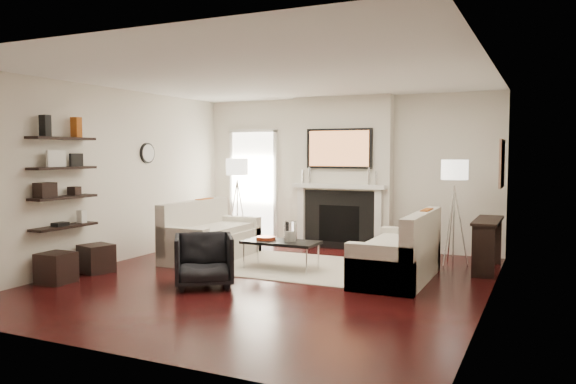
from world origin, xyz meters
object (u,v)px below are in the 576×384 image
at_px(loveseat_right_base, 396,264).
at_px(armchair, 204,258).
at_px(lamp_left_shade, 237,167).
at_px(lamp_right_shade, 455,170).
at_px(coffee_table, 281,242).
at_px(ottoman_near, 96,258).
at_px(loveseat_left_base, 212,246).

relative_size(loveseat_right_base, armchair, 2.44).
distance_m(armchair, lamp_left_shade, 3.41).
bearing_deg(lamp_right_shade, loveseat_right_base, -110.28).
height_order(coffee_table, lamp_left_shade, lamp_left_shade).
height_order(lamp_right_shade, ottoman_near, lamp_right_shade).
distance_m(coffee_table, lamp_right_shade, 2.86).
relative_size(loveseat_right_base, coffee_table, 1.64).
xyz_separation_m(loveseat_left_base, coffee_table, (1.38, -0.29, 0.19)).
relative_size(armchair, lamp_left_shade, 1.85).
relative_size(loveseat_left_base, loveseat_right_base, 1.00).
height_order(loveseat_left_base, ottoman_near, loveseat_left_base).
relative_size(lamp_left_shade, lamp_right_shade, 1.00).
relative_size(coffee_table, ottoman_near, 2.75).
bearing_deg(ottoman_near, lamp_left_shade, 78.04).
xyz_separation_m(loveseat_left_base, ottoman_near, (-0.92, -1.60, -0.01)).
distance_m(lamp_right_shade, ottoman_near, 5.44).
xyz_separation_m(loveseat_right_base, ottoman_near, (-4.00, -1.35, -0.01)).
relative_size(loveseat_left_base, lamp_right_shade, 4.50).
height_order(loveseat_left_base, lamp_right_shade, lamp_right_shade).
bearing_deg(armchair, lamp_left_shade, 77.53).
relative_size(loveseat_right_base, lamp_left_shade, 4.50).
bearing_deg(loveseat_right_base, coffee_table, -178.54).
xyz_separation_m(loveseat_right_base, lamp_right_shade, (0.52, 1.42, 1.24)).
distance_m(armchair, ottoman_near, 1.87).
relative_size(loveseat_left_base, coffee_table, 1.64).
bearing_deg(lamp_right_shade, armchair, -133.22).
relative_size(coffee_table, armchair, 1.49).
xyz_separation_m(coffee_table, armchair, (-0.43, -1.36, -0.03)).
distance_m(loveseat_right_base, coffee_table, 1.71).
xyz_separation_m(loveseat_left_base, lamp_right_shade, (3.60, 1.17, 1.24)).
xyz_separation_m(coffee_table, lamp_left_shade, (-1.68, 1.62, 1.05)).
bearing_deg(loveseat_right_base, lamp_right_shade, 69.72).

